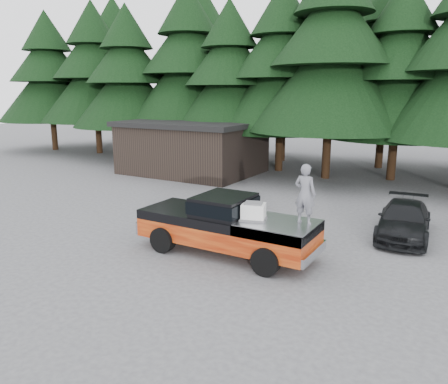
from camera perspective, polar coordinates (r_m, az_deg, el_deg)
The scene contains 8 objects.
ground at distance 13.96m, azimuth -1.42°, elevation -8.63°, with size 120.00×120.00×0.00m, color #4B4B4D.
pickup_truck at distance 14.15m, azimuth 0.34°, elevation -5.45°, with size 6.00×2.04×1.33m, color #C45618, non-canonical shape.
truck_cab at distance 13.92m, azimuth -0.01°, elevation -1.64°, with size 1.66×1.90×0.59m, color black.
air_compressor at distance 13.30m, azimuth 3.87°, elevation -2.63°, with size 0.70×0.58×0.48m, color silver.
man_on_bed at distance 12.96m, azimuth 10.54°, elevation -0.25°, with size 0.65×0.43×1.79m, color slate.
parked_car at distance 17.06m, azimuth 22.45°, elevation -3.39°, with size 1.73×4.26×1.24m, color black.
utility_building at distance 28.16m, azimuth -4.14°, elevation 5.91°, with size 8.40×6.40×3.30m.
treeline at distance 29.04m, azimuth 18.38°, elevation 17.50°, with size 60.15×16.05×17.50m.
Camera 1 is at (6.86, -11.01, 5.16)m, focal length 35.00 mm.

